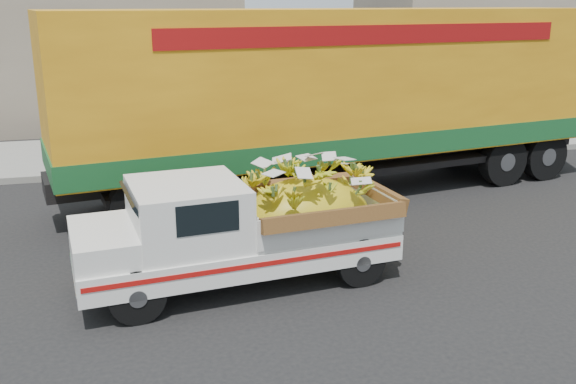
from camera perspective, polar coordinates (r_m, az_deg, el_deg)
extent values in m
plane|color=black|center=(10.26, 2.12, -5.98)|extent=(100.00, 100.00, 0.00)
cube|color=gray|center=(15.78, -3.91, 2.36)|extent=(60.00, 0.25, 0.15)
cube|color=gray|center=(17.79, -5.12, 3.95)|extent=(60.00, 4.00, 0.14)
cube|color=gray|center=(29.29, 21.26, 13.64)|extent=(14.00, 6.00, 6.00)
cylinder|color=black|center=(8.42, -13.28, -8.98)|extent=(0.75, 0.30, 0.73)
cylinder|color=black|center=(9.69, -14.46, -5.59)|extent=(0.75, 0.30, 0.73)
cylinder|color=black|center=(9.29, 6.44, -6.15)|extent=(0.75, 0.30, 0.73)
cylinder|color=black|center=(10.46, 2.95, -3.42)|extent=(0.75, 0.30, 0.73)
cube|color=silver|center=(9.26, -4.55, -5.04)|extent=(4.65, 2.15, 0.37)
cube|color=#A50F0C|center=(8.51, -2.98, -6.55)|extent=(4.37, 0.54, 0.07)
cube|color=silver|center=(8.99, -18.26, -7.25)|extent=(0.29, 1.59, 0.13)
cube|color=silver|center=(8.83, -16.14, -4.27)|extent=(0.99, 1.61, 0.34)
cube|color=silver|center=(8.89, -8.92, -1.89)|extent=(1.66, 1.73, 0.86)
cube|color=black|center=(8.14, -7.13, -2.37)|extent=(0.81, 0.11, 0.40)
cube|color=silver|center=(9.48, 2.06, -1.72)|extent=(2.38, 1.88, 0.49)
ellipsoid|color=gold|center=(9.47, 1.52, -2.36)|extent=(2.13, 1.53, 1.22)
cylinder|color=black|center=(15.82, 21.79, 3.01)|extent=(1.14, 0.51, 1.10)
cylinder|color=black|center=(17.23, 17.09, 4.50)|extent=(1.14, 0.51, 1.10)
cylinder|color=black|center=(14.99, 18.56, 2.64)|extent=(1.14, 0.51, 1.10)
cylinder|color=black|center=(16.48, 13.92, 4.22)|extent=(1.14, 0.51, 1.10)
cylinder|color=black|center=(11.36, -12.92, -1.19)|extent=(1.14, 0.51, 1.10)
cylinder|color=black|center=(13.26, -14.66, 1.23)|extent=(1.14, 0.51, 1.10)
cube|color=black|center=(13.71, 4.87, 3.20)|extent=(11.99, 3.06, 0.36)
cube|color=orange|center=(13.44, 5.04, 9.86)|extent=(12.02, 4.50, 2.84)
cube|color=#175124|center=(13.62, 4.92, 4.96)|extent=(12.08, 4.53, 0.45)
cube|color=maroon|center=(12.27, 8.08, 13.68)|extent=(8.28, 1.48, 0.35)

